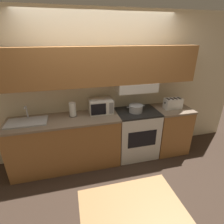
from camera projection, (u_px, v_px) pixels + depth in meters
The scene contains 10 objects.
ground_plane at pixel (103, 149), 3.60m from camera, with size 16.00×16.00×0.00m, color #3D2D23.
wall_back at pixel (103, 79), 2.96m from camera, with size 5.59×0.38×2.55m.
lower_counter_main at pixel (66, 143), 3.00m from camera, with size 1.81×0.61×0.90m.
lower_counter_right_stub at pixel (169, 129), 3.45m from camera, with size 0.65×0.61×0.90m.
stove_range at pixel (136, 133), 3.29m from camera, with size 0.74×0.58×0.90m.
cooking_pot at pixel (136, 108), 3.06m from camera, with size 0.33×0.25×0.13m.
microwave at pixel (101, 106), 3.02m from camera, with size 0.40×0.30×0.25m.
toaster at pixel (173, 103), 3.20m from camera, with size 0.33×0.16×0.19m.
sink_basin at pixel (27, 122), 2.69m from camera, with size 0.60×0.34×0.24m.
paper_towel_roll at pixel (73, 109), 2.88m from camera, with size 0.13×0.13×0.24m.
Camera 1 is at (-0.55, -2.95, 2.14)m, focal length 28.00 mm.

